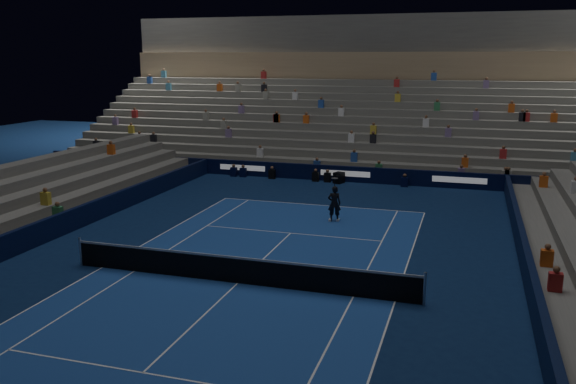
# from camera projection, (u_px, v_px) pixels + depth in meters

# --- Properties ---
(ground) EXTENTS (90.00, 90.00, 0.00)m
(ground) POSITION_uv_depth(u_px,v_px,m) (238.00, 283.00, 20.97)
(ground) COLOR #0B1E45
(ground) RESTS_ON ground
(court_surface) EXTENTS (10.97, 23.77, 0.01)m
(court_surface) POSITION_uv_depth(u_px,v_px,m) (238.00, 283.00, 20.97)
(court_surface) COLOR navy
(court_surface) RESTS_ON ground
(sponsor_barrier_far) EXTENTS (44.00, 0.25, 1.00)m
(sponsor_barrier_far) POSITION_uv_depth(u_px,v_px,m) (346.00, 174.00, 38.11)
(sponsor_barrier_far) COLOR black
(sponsor_barrier_far) RESTS_ON ground
(sponsor_barrier_east) EXTENTS (0.25, 37.00, 1.00)m
(sponsor_barrier_east) POSITION_uv_depth(u_px,v_px,m) (536.00, 303.00, 18.08)
(sponsor_barrier_east) COLOR black
(sponsor_barrier_east) RESTS_ON ground
(sponsor_barrier_west) EXTENTS (0.25, 37.00, 1.00)m
(sponsor_barrier_west) POSITION_uv_depth(u_px,v_px,m) (9.00, 245.00, 23.65)
(sponsor_barrier_west) COLOR black
(sponsor_barrier_west) RESTS_ON ground
(grandstand_main) EXTENTS (44.00, 15.20, 11.20)m
(grandstand_main) POSITION_uv_depth(u_px,v_px,m) (371.00, 115.00, 46.25)
(grandstand_main) COLOR #62625E
(grandstand_main) RESTS_ON ground
(tennis_net) EXTENTS (12.90, 0.10, 1.10)m
(tennis_net) POSITION_uv_depth(u_px,v_px,m) (238.00, 270.00, 20.86)
(tennis_net) COLOR #B2B2B7
(tennis_net) RESTS_ON ground
(tennis_player) EXTENTS (0.72, 0.56, 1.74)m
(tennis_player) POSITION_uv_depth(u_px,v_px,m) (334.00, 204.00, 28.80)
(tennis_player) COLOR black
(tennis_player) RESTS_ON ground
(broadcast_camera) EXTENTS (0.71, 1.07, 0.69)m
(broadcast_camera) POSITION_uv_depth(u_px,v_px,m) (339.00, 178.00, 37.67)
(broadcast_camera) COLOR black
(broadcast_camera) RESTS_ON ground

